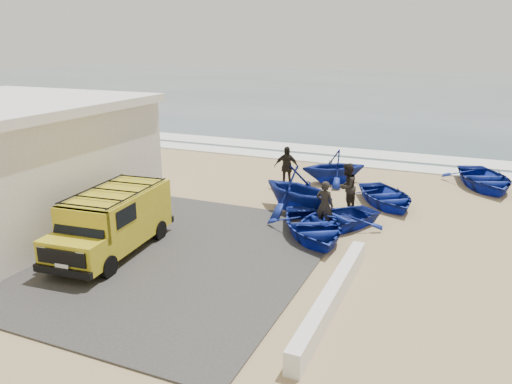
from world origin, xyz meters
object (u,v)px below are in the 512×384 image
(fisherman_back, at_px, (286,167))
(boat_near_right, at_px, (335,219))
(van, at_px, (113,220))
(boat_mid_right, at_px, (386,197))
(fisherman_front, at_px, (325,205))
(boat_mid_left, at_px, (298,189))
(boat_far_right, at_px, (484,179))
(fisherman_middle, at_px, (347,187))
(boat_far_left, at_px, (334,167))
(parapet, at_px, (332,296))
(boat_near_left, at_px, (313,226))

(fisherman_back, bearing_deg, boat_near_right, -57.97)
(van, bearing_deg, boat_mid_right, 43.78)
(fisherman_front, bearing_deg, boat_mid_left, -35.55)
(boat_near_right, height_order, boat_mid_left, boat_mid_left)
(boat_far_right, height_order, fisherman_middle, fisherman_middle)
(boat_near_right, distance_m, boat_mid_right, 3.48)
(boat_far_right, height_order, fisherman_front, fisherman_front)
(boat_near_right, xyz_separation_m, fisherman_middle, (-0.11, 2.08, 0.57))
(fisherman_middle, bearing_deg, boat_mid_left, -49.15)
(van, xyz_separation_m, boat_far_left, (4.14, 10.24, -0.27))
(fisherman_front, relative_size, fisherman_back, 0.92)
(fisherman_front, distance_m, fisherman_middle, 2.30)
(van, xyz_separation_m, boat_mid_left, (3.92, 5.83, -0.17))
(parapet, distance_m, boat_mid_left, 7.12)
(boat_far_left, bearing_deg, boat_far_right, 71.87)
(van, bearing_deg, fisherman_front, 34.53)
(boat_far_right, xyz_separation_m, fisherman_back, (-8.03, -3.44, 0.51))
(van, xyz_separation_m, boat_mid_right, (6.89, 7.91, -0.69))
(fisherman_middle, bearing_deg, boat_mid_right, 143.63)
(boat_near_left, relative_size, boat_mid_right, 1.07)
(boat_mid_right, distance_m, boat_far_left, 3.62)
(fisherman_front, relative_size, fisherman_middle, 0.93)
(boat_mid_right, relative_size, boat_far_left, 1.19)
(fisherman_middle, bearing_deg, boat_far_left, -145.90)
(boat_near_right, height_order, boat_mid_right, boat_mid_right)
(boat_mid_left, distance_m, fisherman_back, 3.20)
(boat_near_right, xyz_separation_m, fisherman_back, (-3.25, 4.01, 0.58))
(boat_far_right, bearing_deg, fisherman_middle, -152.04)
(fisherman_front, bearing_deg, fisherman_back, -46.67)
(parapet, bearing_deg, boat_mid_right, 90.69)
(parapet, height_order, boat_mid_left, boat_mid_left)
(van, xyz_separation_m, boat_far_right, (10.45, 12.10, -0.63))
(boat_near_right, distance_m, boat_mid_left, 2.18)
(boat_near_left, xyz_separation_m, fisherman_middle, (0.34, 3.19, 0.53))
(van, relative_size, boat_far_right, 1.15)
(parapet, height_order, boat_mid_right, boat_mid_right)
(parapet, relative_size, boat_near_right, 1.79)
(fisherman_front, bearing_deg, boat_near_left, 90.75)
(boat_near_right, distance_m, fisherman_back, 5.19)
(boat_far_right, bearing_deg, boat_mid_right, -150.11)
(fisherman_middle, bearing_deg, fisherman_back, -109.50)
(van, xyz_separation_m, fisherman_back, (2.43, 8.66, -0.12))
(van, height_order, boat_near_right, van)
(boat_mid_left, distance_m, fisherman_middle, 1.88)
(parapet, relative_size, van, 1.28)
(van, relative_size, fisherman_middle, 2.55)
(parapet, height_order, fisherman_back, fisherman_back)
(van, bearing_deg, boat_far_left, 62.79)
(fisherman_back, bearing_deg, fisherman_middle, -38.52)
(boat_mid_right, bearing_deg, boat_near_left, -145.06)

